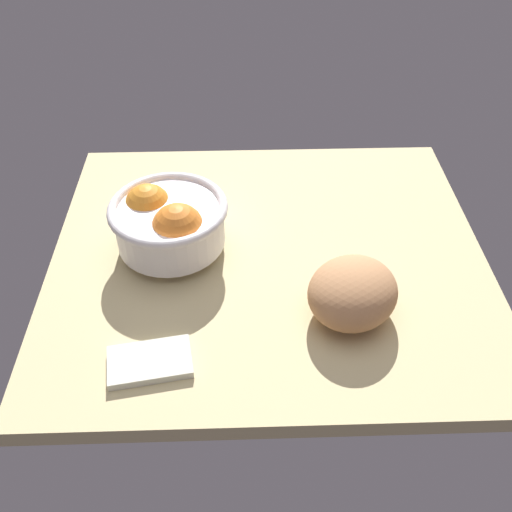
# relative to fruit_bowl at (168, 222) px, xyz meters

# --- Properties ---
(ground_plane) EXTENTS (0.74, 0.67, 0.03)m
(ground_plane) POSITION_rel_fruit_bowl_xyz_m (0.17, -0.02, -0.08)
(ground_plane) COLOR #CCBB85
(fruit_bowl) EXTENTS (0.20, 0.20, 0.12)m
(fruit_bowl) POSITION_rel_fruit_bowl_xyz_m (0.00, 0.00, 0.00)
(fruit_bowl) COLOR white
(fruit_bowl) RESTS_ON ground
(bread_loaf) EXTENTS (0.19, 0.20, 0.09)m
(bread_loaf) POSITION_rel_fruit_bowl_xyz_m (0.29, -0.16, -0.02)
(bread_loaf) COLOR tan
(bread_loaf) RESTS_ON ground
(napkin_folded) EXTENTS (0.13, 0.09, 0.01)m
(napkin_folded) POSITION_rel_fruit_bowl_xyz_m (-0.01, -0.24, -0.05)
(napkin_folded) COLOR silver
(napkin_folded) RESTS_ON ground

